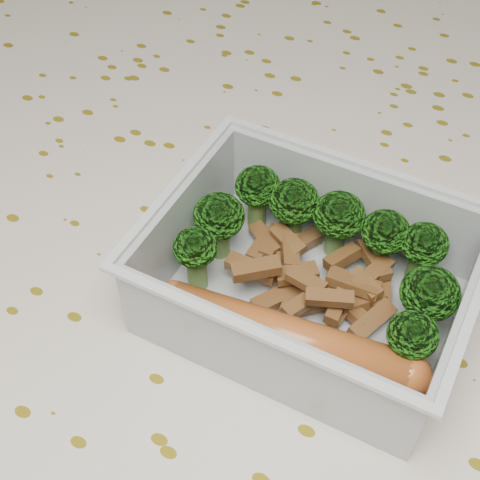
% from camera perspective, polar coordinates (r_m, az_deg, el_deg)
% --- Properties ---
extents(dining_table, '(1.40, 0.90, 0.75)m').
position_cam_1_polar(dining_table, '(0.50, 0.43, -8.97)').
color(dining_table, brown).
rests_on(dining_table, ground).
extents(tablecloth, '(1.46, 0.96, 0.19)m').
position_cam_1_polar(tablecloth, '(0.46, 0.47, -5.57)').
color(tablecloth, silver).
rests_on(tablecloth, dining_table).
extents(lunch_container, '(0.18, 0.14, 0.06)m').
position_cam_1_polar(lunch_container, '(0.39, 5.84, -3.80)').
color(lunch_container, silver).
rests_on(lunch_container, tablecloth).
extents(broccoli_florets, '(0.16, 0.09, 0.05)m').
position_cam_1_polar(broccoli_florets, '(0.40, 7.48, -0.03)').
color(broccoli_florets, '#608C3F').
rests_on(broccoli_florets, lunch_container).
extents(meat_pile, '(0.11, 0.08, 0.03)m').
position_cam_1_polar(meat_pile, '(0.40, 6.54, -3.30)').
color(meat_pile, brown).
rests_on(meat_pile, lunch_container).
extents(sausage, '(0.16, 0.04, 0.02)m').
position_cam_1_polar(sausage, '(0.37, 3.96, -8.22)').
color(sausage, '#AA5421').
rests_on(sausage, lunch_container).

